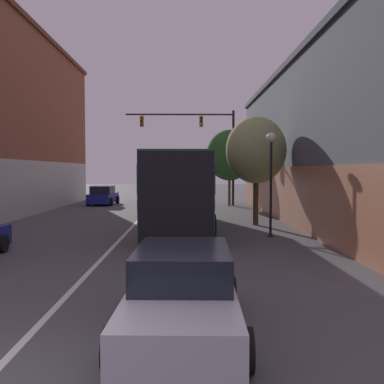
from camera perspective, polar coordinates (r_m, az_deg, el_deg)
The scene contains 9 objects.
lane_center_line at distance 21.62m, azimuth -7.45°, elevation -4.23°, with size 0.14×44.63×0.01m.
building_right_storefront at distance 24.95m, azimuth 19.50°, elevation 6.04°, with size 7.59×27.55×8.01m.
bus at distance 20.22m, azimuth -1.72°, elevation 0.60°, with size 2.87×11.78×3.31m.
hatchback_foreground at distance 7.44m, azimuth -1.23°, elevation -12.69°, with size 2.03×4.54×1.35m.
parked_car_left_mid at distance 35.02m, azimuth -11.23°, elevation -0.48°, with size 2.05×4.02×1.45m.
traffic_signal_gantry at distance 33.73m, azimuth 1.35°, elevation 6.98°, with size 8.12×0.36×7.09m.
street_lamp at distance 17.87m, azimuth 10.00°, elevation 3.06°, with size 0.39×0.39×4.10m.
street_tree_near at distance 21.77m, azimuth 8.14°, elevation 5.25°, with size 2.90×2.61×5.19m.
street_tree_far at distance 33.43m, azimuth 4.78°, elevation 4.67°, with size 3.42×3.08×5.63m.
Camera 1 is at (2.49, -4.99, 2.62)m, focal length 42.00 mm.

